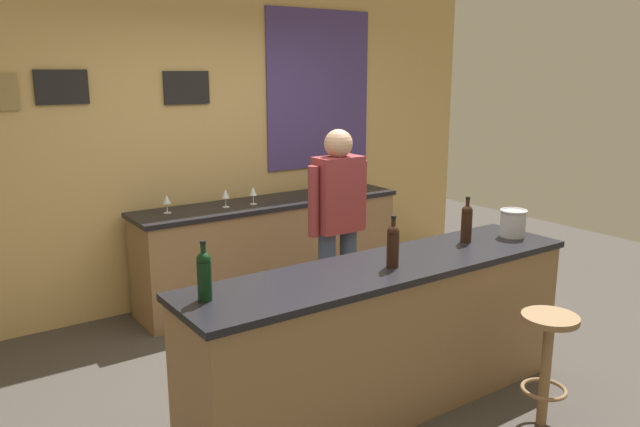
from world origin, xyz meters
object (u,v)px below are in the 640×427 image
wine_glass_b (225,194)px  wine_glass_e (362,178)px  wine_bottle_b (393,244)px  wine_glass_a (167,200)px  wine_glass_d (354,180)px  coffee_mug (320,188)px  bar_stool (547,351)px  bartender (338,221)px  wine_glass_c (253,192)px  ice_bucket (513,222)px  wine_bottle_a (204,274)px  wine_bottle_c (467,222)px

wine_glass_b → wine_glass_e: bearing=0.2°
wine_bottle_b → wine_glass_e: 2.55m
wine_glass_a → wine_glass_e: 1.97m
wine_glass_a → wine_glass_d: bearing=-3.6°
wine_glass_a → coffee_mug: 1.50m
bar_stool → bartender: bearing=99.4°
bartender → wine_bottle_b: bearing=-109.6°
bar_stool → wine_glass_e: size_ratio=4.39×
wine_glass_a → wine_glass_c: same height
wine_bottle_b → ice_bucket: wine_bottle_b is taller
wine_glass_c → wine_bottle_b: bearing=-96.0°
bartender → wine_glass_b: bartender is taller
wine_bottle_a → coffee_mug: wine_bottle_a is taller
ice_bucket → wine_glass_d: (0.18, 2.00, -0.01)m
coffee_mug → bartender: bearing=-118.7°
wine_glass_c → wine_glass_e: same height
bar_stool → coffee_mug: coffee_mug is taller
bartender → wine_glass_c: bearing=98.3°
wine_bottle_c → wine_glass_c: bearing=105.6°
bartender → wine_bottle_a: bearing=-148.6°
wine_bottle_c → wine_glass_c: 2.01m
wine_glass_a → wine_glass_d: 1.84m
wine_bottle_a → wine_glass_d: bearing=38.3°
wine_glass_e → wine_glass_b: bearing=-179.8°
wine_glass_b → wine_glass_c: 0.25m
wine_bottle_a → wine_glass_c: bearing=55.4°
bartender → coffee_mug: size_ratio=12.96×
wine_glass_a → wine_glass_c: bearing=-7.4°
bartender → coffee_mug: 1.27m
wine_bottle_c → coffee_mug: 2.03m
wine_bottle_b → wine_glass_a: 2.22m
wine_bottle_b → wine_glass_b: wine_bottle_b is taller
wine_glass_c → ice_bucket: bearing=-65.7°
wine_bottle_b → wine_glass_b: size_ratio=1.97×
bartender → wine_bottle_a: 1.74m
wine_glass_e → wine_bottle_b: bearing=-124.6°
wine_bottle_c → wine_glass_e: (0.69, 1.97, -0.05)m
ice_bucket → wine_glass_e: bearing=81.1°
bar_stool → wine_glass_c: size_ratio=4.39×
bartender → wine_glass_b: bearing=110.7°
wine_glass_b → wine_bottle_b: bearing=-89.1°
bar_stool → wine_glass_c: (-0.42, 2.69, 0.55)m
wine_glass_a → bar_stool: bearing=-67.3°
wine_glass_a → wine_glass_c: (0.74, -0.10, 0.00)m
wine_glass_b → wine_glass_c: same height
bartender → bar_stool: bearing=-80.6°
ice_bucket → wine_glass_c: bearing=114.3°
ice_bucket → wine_glass_a: 2.69m
bar_stool → wine_bottle_b: size_ratio=2.22×
bartender → wine_glass_c: size_ratio=10.45×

